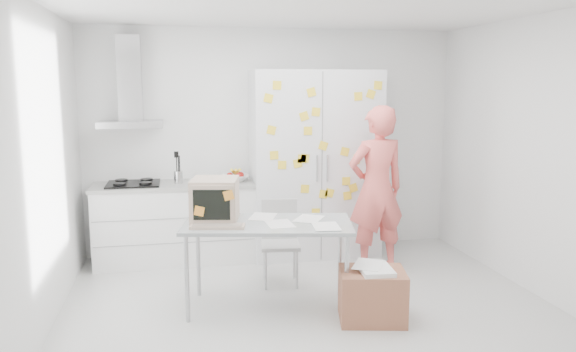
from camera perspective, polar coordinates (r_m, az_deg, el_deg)
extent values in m
cube|color=silver|center=(5.29, 2.33, -13.48)|extent=(4.50, 4.00, 0.02)
cube|color=white|center=(6.87, -1.55, 3.56)|extent=(4.50, 0.02, 2.70)
cube|color=white|center=(4.91, -24.00, 0.43)|extent=(0.02, 4.00, 2.70)
cube|color=white|center=(5.88, 24.26, 1.76)|extent=(0.02, 4.00, 2.70)
cube|color=white|center=(4.92, 2.54, 17.02)|extent=(4.50, 4.00, 0.02)
cube|color=white|center=(6.63, -11.36, -4.82)|extent=(1.80, 0.60, 0.88)
cube|color=gray|center=(6.31, -11.40, -4.25)|extent=(1.76, 0.01, 0.01)
cube|color=gray|center=(6.38, -11.32, -6.70)|extent=(1.76, 0.01, 0.01)
cube|color=#9E9E99|center=(6.54, -11.49, -0.91)|extent=(1.84, 0.63, 0.04)
cube|color=black|center=(6.55, -15.44, -0.81)|extent=(0.58, 0.50, 0.03)
cylinder|color=black|center=(6.44, -16.76, -0.77)|extent=(0.14, 0.14, 0.02)
cylinder|color=black|center=(6.42, -14.27, -0.70)|extent=(0.14, 0.14, 0.02)
cylinder|color=black|center=(6.68, -16.57, -0.42)|extent=(0.14, 0.14, 0.02)
cylinder|color=black|center=(6.66, -14.18, -0.34)|extent=(0.14, 0.14, 0.02)
cylinder|color=silver|center=(6.52, -11.08, -0.11)|extent=(0.10, 0.10, 0.14)
cylinder|color=black|center=(6.52, -11.24, 0.76)|extent=(0.01, 0.01, 0.30)
cylinder|color=black|center=(6.50, -10.95, 0.74)|extent=(0.01, 0.01, 0.30)
cylinder|color=black|center=(6.53, -11.06, 0.78)|extent=(0.01, 0.01, 0.30)
cube|color=black|center=(6.50, -11.28, 2.16)|extent=(0.05, 0.01, 0.07)
imported|color=white|center=(6.56, -5.39, -0.20)|extent=(0.31, 0.31, 0.08)
sphere|color=#B2140F|center=(6.57, -5.93, 0.04)|extent=(0.08, 0.08, 0.08)
sphere|color=#B2140F|center=(6.51, -5.08, -0.04)|extent=(0.08, 0.08, 0.08)
sphere|color=#B2140F|center=(6.60, -4.82, 0.10)|extent=(0.08, 0.08, 0.08)
cylinder|color=yellow|center=(6.57, -5.59, 0.43)|extent=(0.09, 0.17, 0.10)
cylinder|color=yellow|center=(6.57, -5.37, 0.44)|extent=(0.04, 0.17, 0.10)
cylinder|color=yellow|center=(6.57, -5.16, 0.45)|extent=(0.08, 0.17, 0.10)
cube|color=silver|center=(6.52, -15.66, 5.11)|extent=(0.70, 0.48, 0.07)
cube|color=silver|center=(6.63, -15.78, 9.50)|extent=(0.26, 0.24, 0.95)
cube|color=silver|center=(6.68, 2.75, 1.22)|extent=(1.50, 0.65, 2.20)
cube|color=slate|center=(6.36, 3.47, 0.81)|extent=(0.01, 0.01, 2.16)
cube|color=silver|center=(6.34, 2.97, 0.78)|extent=(0.02, 0.02, 0.30)
cube|color=silver|center=(6.37, 4.02, 0.82)|extent=(0.02, 0.02, 0.30)
cube|color=yellow|center=(6.41, 7.15, 8.03)|extent=(0.10, 0.00, 0.10)
cube|color=yellow|center=(6.46, 8.42, 8.23)|extent=(0.12, 0.00, 0.12)
cube|color=yellow|center=(6.57, 9.11, 0.57)|extent=(0.12, 0.00, 0.12)
cube|color=yellow|center=(6.29, 1.43, 1.76)|extent=(0.10, 0.00, 0.10)
cube|color=yellow|center=(6.33, 3.60, 3.08)|extent=(0.12, 0.00, 0.12)
cube|color=yellow|center=(6.51, 6.65, -1.21)|extent=(0.12, 0.00, 0.12)
cube|color=yellow|center=(6.35, 1.74, -1.31)|extent=(0.10, 0.00, 0.10)
cube|color=yellow|center=(6.26, 2.39, 8.50)|extent=(0.12, 0.00, 0.12)
cube|color=yellow|center=(6.44, 4.24, -1.72)|extent=(0.12, 0.00, 0.12)
cube|color=yellow|center=(6.47, 6.99, 1.71)|extent=(0.12, 0.00, 0.12)
cube|color=yellow|center=(6.47, 5.93, -0.52)|extent=(0.10, 0.00, 0.10)
cube|color=yellow|center=(6.25, 1.65, 6.09)|extent=(0.12, 0.00, 0.12)
cube|color=yellow|center=(6.25, -0.60, 1.13)|extent=(0.10, 0.00, 0.10)
cube|color=yellow|center=(6.22, -1.42, 2.12)|extent=(0.10, 0.00, 0.10)
cube|color=yellow|center=(6.17, -2.01, 7.90)|extent=(0.11, 0.00, 0.11)
cube|color=yellow|center=(6.44, 2.83, -3.72)|extent=(0.10, 0.00, 0.10)
cube|color=yellow|center=(6.30, 1.74, 1.82)|extent=(0.11, 0.00, 0.11)
cube|color=yellow|center=(6.61, 7.94, -3.40)|extent=(0.11, 0.00, 0.11)
cube|color=yellow|center=(6.49, 9.13, 9.08)|extent=(0.10, 0.00, 0.10)
cube|color=yellow|center=(6.27, 2.04, 4.61)|extent=(0.10, 0.00, 0.10)
cube|color=yellow|center=(6.29, 0.99, 1.29)|extent=(0.11, 0.00, 0.11)
cube|color=yellow|center=(6.52, 4.95, -4.21)|extent=(0.10, 0.00, 0.10)
cube|color=yellow|center=(6.18, -1.12, 9.20)|extent=(0.10, 0.00, 0.10)
cube|color=yellow|center=(6.19, -1.70, 4.69)|extent=(0.12, 0.00, 0.12)
cube|color=yellow|center=(6.50, 6.06, -2.00)|extent=(0.11, 0.00, 0.11)
cube|color=yellow|center=(6.28, 2.86, 6.52)|extent=(0.11, 0.00, 0.11)
cube|color=yellow|center=(6.41, 5.80, 2.48)|extent=(0.11, 0.00, 0.11)
cube|color=yellow|center=(6.42, 3.62, -1.85)|extent=(0.11, 0.00, 0.11)
imported|color=#F86760|center=(6.17, 8.97, -1.34)|extent=(0.72, 0.53, 1.82)
cube|color=#9AA2A4|center=(5.07, -2.07, -4.91)|extent=(1.62, 1.03, 0.03)
cylinder|color=#AEAFB3|center=(4.97, -10.24, -10.28)|extent=(0.05, 0.05, 0.77)
cylinder|color=#AEAFB3|center=(4.92, 5.99, -10.39)|extent=(0.05, 0.05, 0.77)
cylinder|color=#AEAFB3|center=(5.55, -9.10, -8.14)|extent=(0.05, 0.05, 0.77)
cylinder|color=#AEAFB3|center=(5.50, 5.31, -8.21)|extent=(0.05, 0.05, 0.77)
cube|color=#C2A790|center=(5.15, -7.43, -2.38)|extent=(0.48, 0.50, 0.39)
cube|color=#C2A790|center=(4.93, -7.76, -2.91)|extent=(0.38, 0.09, 0.34)
cube|color=black|center=(4.92, -7.78, -2.93)|extent=(0.32, 0.07, 0.27)
cube|color=orange|center=(4.94, -9.01, -3.55)|extent=(0.10, 0.02, 0.10)
cube|color=orange|center=(4.88, -6.06, -1.98)|extent=(0.10, 0.02, 0.10)
cube|color=#C2A790|center=(4.91, -7.17, -5.09)|extent=(0.49, 0.25, 0.03)
cube|color=gray|center=(4.91, -7.18, -4.92)|extent=(0.44, 0.20, 0.01)
cube|color=white|center=(5.01, -0.86, -4.87)|extent=(0.24, 0.33, 0.00)
cube|color=white|center=(5.19, 2.14, -4.35)|extent=(0.36, 0.39, 0.00)
cube|color=white|center=(4.92, 3.89, -5.12)|extent=(0.26, 0.34, 0.00)
cube|color=white|center=(5.28, -2.57, -4.14)|extent=(0.32, 0.38, 0.00)
cube|color=#AFAFAD|center=(5.77, -0.79, -7.02)|extent=(0.43, 0.43, 0.04)
cube|color=#AFAFAD|center=(5.88, -0.90, -4.38)|extent=(0.37, 0.07, 0.42)
cylinder|color=#ABACAF|center=(5.68, -2.29, -9.59)|extent=(0.03, 0.03, 0.40)
cylinder|color=#ABACAF|center=(5.70, 0.91, -9.52)|extent=(0.03, 0.03, 0.40)
cylinder|color=#ABACAF|center=(5.98, -2.39, -8.62)|extent=(0.03, 0.03, 0.40)
cylinder|color=#ABACAF|center=(6.00, 0.64, -8.55)|extent=(0.03, 0.03, 0.40)
cube|color=#9E6144|center=(5.04, 8.54, -11.91)|extent=(0.64, 0.56, 0.45)
cube|color=white|center=(4.94, 8.90, -9.36)|extent=(0.30, 0.38, 0.04)
cube|color=white|center=(4.99, 8.16, -8.89)|extent=(0.37, 0.40, 0.00)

